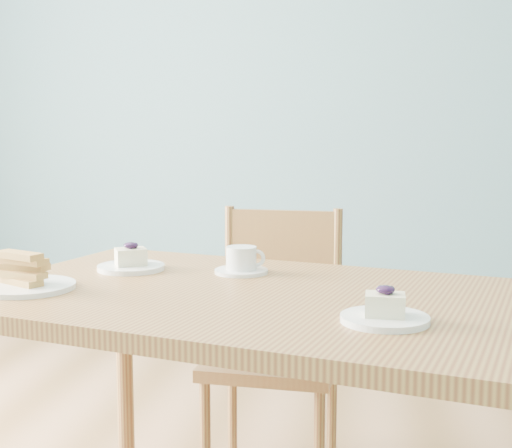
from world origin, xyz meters
name	(u,v)px	position (x,y,z in m)	size (l,w,h in m)	color
room	(222,14)	(0.00, 0.00, 1.35)	(5.01, 5.01, 2.71)	#9E6F4A
dining_table	(274,326)	(0.15, -0.18, 0.65)	(1.49, 1.07, 0.72)	olive
dining_chair	(275,346)	(0.07, 0.39, 0.43)	(0.40, 0.38, 0.84)	olive
cheesecake_plate_near	(385,313)	(0.39, -0.37, 0.74)	(0.17, 0.17, 0.07)	silver
cheesecake_plate_far	(131,263)	(-0.25, 0.03, 0.74)	(0.17, 0.17, 0.07)	silver
coffee_cup	(242,262)	(0.04, 0.04, 0.75)	(0.13, 0.13, 0.07)	silver
biscotti_plate	(26,278)	(-0.41, -0.22, 0.75)	(0.22, 0.22, 0.09)	silver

